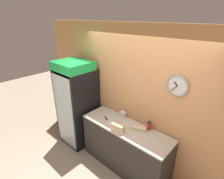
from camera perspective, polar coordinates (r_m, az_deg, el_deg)
The scene contains 9 objects.
wall_back at distance 3.28m, azimuth 8.44°, elevation -3.28°, with size 5.20×0.09×2.70m.
prep_counter at distance 3.55m, azimuth 4.23°, elevation -18.13°, with size 1.76×0.57×0.92m.
beverage_cooler at distance 4.01m, azimuth -10.73°, elevation -3.06°, with size 0.72×0.73×1.94m.
sandwich_stack_bottom at distance 3.12m, azimuth 1.85°, elevation -13.01°, with size 0.24×0.11×0.07m.
sandwich_stack_middle at distance 3.08m, azimuth 1.87°, elevation -11.94°, with size 0.24×0.12×0.07m.
sandwich_flat_left at distance 3.19m, azimuth 8.82°, elevation -12.53°, with size 0.26×0.18×0.07m.
chefs_knife at distance 3.43m, azimuth -1.58°, elevation -9.88°, with size 0.32×0.17×0.02m.
condiment_jar at distance 3.22m, azimuth 12.01°, elevation -11.51°, with size 0.08×0.08×0.15m.
napkin_dispenser at distance 3.50m, azimuth 3.56°, elevation -8.16°, with size 0.11×0.09×0.12m.
Camera 1 is at (1.61, -1.29, 2.80)m, focal length 28.00 mm.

